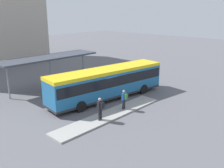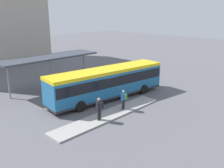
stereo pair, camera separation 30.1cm
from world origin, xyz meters
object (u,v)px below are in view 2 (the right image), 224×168
object	(u,v)px
pedestrian_waiting	(99,107)
bicycle_green	(139,75)
city_bus	(108,81)
pedestrian_companion	(124,98)
bicycle_orange	(144,76)

from	to	relation	value
pedestrian_waiting	bicycle_green	bearing A→B (deg)	-70.27
city_bus	pedestrian_companion	size ratio (longest dim) A/B	7.36
city_bus	bicycle_green	world-z (taller)	city_bus
pedestrian_waiting	bicycle_orange	distance (m)	13.48
city_bus	bicycle_green	size ratio (longest dim) A/B	7.76
bicycle_green	bicycle_orange	bearing A→B (deg)	17.06
pedestrian_companion	bicycle_green	world-z (taller)	pedestrian_companion
pedestrian_waiting	city_bus	bearing A→B (deg)	-57.50
city_bus	bicycle_orange	xyz separation A→B (m)	(8.26, 1.89, -1.43)
city_bus	pedestrian_waiting	bearing A→B (deg)	-134.52
pedestrian_companion	bicycle_orange	xyz separation A→B (m)	(9.46, 5.03, -0.76)
city_bus	bicycle_orange	size ratio (longest dim) A/B	8.18
pedestrian_companion	bicycle_green	bearing A→B (deg)	-64.31
pedestrian_companion	bicycle_green	xyz separation A→B (m)	(9.32, 5.71, -0.75)
pedestrian_waiting	bicycle_green	xyz separation A→B (m)	(12.29, 5.85, -0.81)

